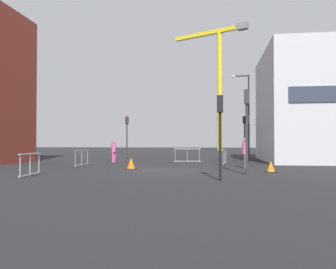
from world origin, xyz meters
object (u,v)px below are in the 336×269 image
(traffic_cone_on_verge, at_px, (131,164))
(streetlamp_tall, at_px, (247,110))
(traffic_light_far, at_px, (248,130))
(pedestrian_waiting, at_px, (114,150))
(traffic_light_near, at_px, (247,118))
(pedestrian_walking, at_px, (245,151))
(traffic_light_corner, at_px, (127,130))
(traffic_light_verge, at_px, (220,123))
(traffic_cone_orange, at_px, (271,167))
(construction_crane, at_px, (218,71))
(traffic_light_crosswalk, at_px, (245,130))

(traffic_cone_on_verge, bearing_deg, streetlamp_tall, 57.48)
(traffic_light_far, height_order, pedestrian_waiting, traffic_light_far)
(streetlamp_tall, relative_size, traffic_light_near, 1.85)
(traffic_light_far, bearing_deg, traffic_cone_on_verge, -137.58)
(pedestrian_walking, distance_m, traffic_cone_on_verge, 6.85)
(traffic_light_corner, height_order, pedestrian_walking, traffic_light_corner)
(traffic_light_verge, height_order, traffic_cone_orange, traffic_light_verge)
(traffic_cone_on_verge, bearing_deg, construction_crane, 82.72)
(construction_crane, relative_size, pedestrian_waiting, 13.03)
(traffic_light_verge, bearing_deg, traffic_light_near, 65.35)
(streetlamp_tall, distance_m, traffic_light_corner, 11.06)
(traffic_light_far, xyz_separation_m, pedestrian_walking, (-0.65, -5.34, -1.40))
(construction_crane, height_order, traffic_light_far, construction_crane)
(streetlamp_tall, relative_size, traffic_cone_on_verge, 11.57)
(construction_crane, relative_size, pedestrian_walking, 12.25)
(traffic_light_verge, relative_size, pedestrian_waiting, 2.06)
(pedestrian_walking, bearing_deg, traffic_cone_on_verge, -168.55)
(traffic_light_crosswalk, relative_size, traffic_cone_orange, 6.75)
(traffic_light_verge, xyz_separation_m, pedestrian_walking, (1.58, 6.95, -1.32))
(streetlamp_tall, distance_m, traffic_cone_on_verge, 14.98)
(traffic_light_near, xyz_separation_m, traffic_light_corner, (-9.57, 14.02, -0.13))
(traffic_light_corner, xyz_separation_m, traffic_cone_on_verge, (3.15, -11.31, -2.34))
(traffic_light_far, height_order, traffic_light_corner, traffic_light_corner)
(streetlamp_tall, bearing_deg, traffic_cone_orange, -89.72)
(traffic_light_crosswalk, bearing_deg, pedestrian_waiting, -145.49)
(traffic_light_verge, distance_m, pedestrian_waiting, 14.63)
(streetlamp_tall, xyz_separation_m, traffic_light_verge, (-2.64, -17.73, -2.08))
(construction_crane, distance_m, traffic_cone_orange, 46.62)
(traffic_light_near, bearing_deg, traffic_light_verge, -114.65)
(traffic_light_far, distance_m, pedestrian_walking, 5.56)
(streetlamp_tall, bearing_deg, traffic_light_near, -95.05)
(traffic_light_near, xyz_separation_m, traffic_light_far, (0.90, 9.41, -0.31))
(streetlamp_tall, height_order, traffic_light_corner, streetlamp_tall)
(construction_crane, height_order, traffic_cone_on_verge, construction_crane)
(traffic_light_crosswalk, distance_m, pedestrian_walking, 12.65)
(traffic_light_corner, relative_size, traffic_cone_on_verge, 5.94)
(pedestrian_walking, height_order, pedestrian_waiting, pedestrian_walking)
(construction_crane, height_order, traffic_light_corner, construction_crane)
(streetlamp_tall, xyz_separation_m, traffic_cone_on_verge, (-7.74, -12.14, -4.15))
(pedestrian_waiting, bearing_deg, traffic_light_crosswalk, 34.51)
(construction_crane, height_order, traffic_light_near, construction_crane)
(streetlamp_tall, xyz_separation_m, traffic_light_crosswalk, (-0.06, 1.72, -1.75))
(construction_crane, distance_m, traffic_light_verge, 50.35)
(traffic_light_verge, bearing_deg, traffic_cone_orange, 59.17)
(traffic_cone_orange, bearing_deg, traffic_cone_on_verge, 172.19)
(traffic_light_verge, xyz_separation_m, traffic_light_corner, (-8.25, 16.90, 0.27))
(traffic_light_near, xyz_separation_m, traffic_light_verge, (-1.32, -2.88, -0.40))
(traffic_light_corner, distance_m, pedestrian_waiting, 5.07)
(traffic_light_corner, bearing_deg, streetlamp_tall, 4.34)
(traffic_light_far, bearing_deg, streetlamp_tall, 85.70)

